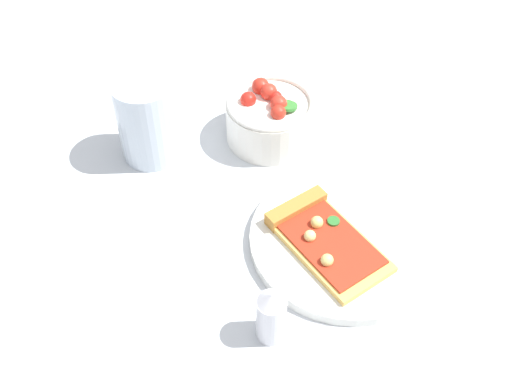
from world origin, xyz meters
The scene contains 6 objects.
ground_plane centered at (0.00, 0.00, 0.00)m, with size 2.40×2.40×0.00m, color silver.
plate centered at (-0.01, -0.06, 0.01)m, with size 0.24×0.24×0.01m, color silver.
pizza_slice_main centered at (-0.04, -0.06, 0.02)m, with size 0.14×0.17×0.02m.
salad_bowl centered at (-0.06, 0.15, 0.04)m, with size 0.13×0.13×0.08m.
soda_glass centered at (-0.23, 0.15, 0.06)m, with size 0.08×0.08×0.12m.
pepper_shaker centered at (-0.13, -0.16, 0.04)m, with size 0.03×0.03×0.08m.
Camera 1 is at (-0.21, -0.50, 0.60)m, focal length 43.04 mm.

